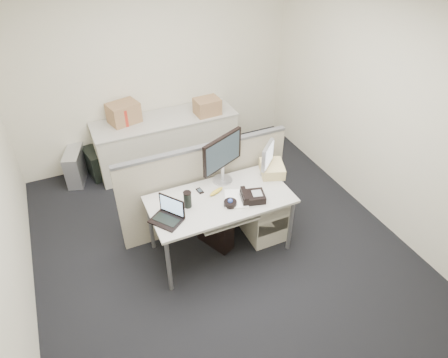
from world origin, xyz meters
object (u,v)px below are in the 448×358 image
monitor_main (222,159)px  desk_phone (253,197)px  desk (220,203)px  laptop (165,213)px

monitor_main → desk_phone: size_ratio=2.34×
desk → monitor_main: monitor_main is taller
desk → laptop: laptop is taller
desk → desk_phone: 0.35m
laptop → desk_phone: (0.92, -0.06, -0.07)m
desk_phone → monitor_main: bearing=123.9°
monitor_main → desk_phone: (0.15, -0.43, -0.24)m
laptop → desk_phone: bearing=50.0°
laptop → desk_phone: size_ratio=1.22×
desk → monitor_main: (0.15, 0.27, 0.35)m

